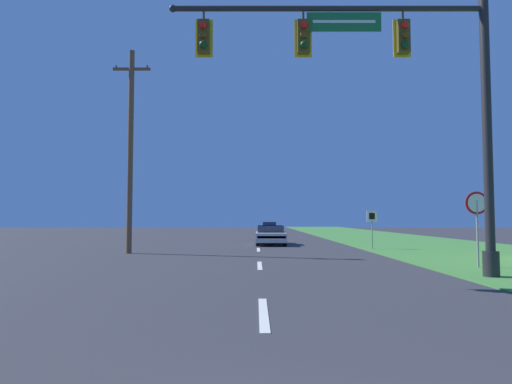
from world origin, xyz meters
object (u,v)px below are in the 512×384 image
object	(u,v)px
signal_mast	(400,88)
route_sign_post	(370,221)
stop_sign	(475,212)
car_ahead	(269,235)
far_car	(267,227)
utility_pole_near	(129,147)

from	to	relation	value
signal_mast	route_sign_post	world-z (taller)	signal_mast
stop_sign	route_sign_post	bearing A→B (deg)	96.95
stop_sign	route_sign_post	distance (m)	9.36
stop_sign	car_ahead	bearing A→B (deg)	115.21
car_ahead	far_car	bearing A→B (deg)	88.48
far_car	route_sign_post	size ratio (longest dim) A/B	2.14
car_ahead	far_car	size ratio (longest dim) A/B	1.07
car_ahead	route_sign_post	world-z (taller)	route_sign_post
signal_mast	far_car	distance (m)	44.13
car_ahead	stop_sign	bearing A→B (deg)	-64.79
signal_mast	far_car	size ratio (longest dim) A/B	2.13
car_ahead	stop_sign	xyz separation A→B (m)	(6.44, -13.68, 1.26)
route_sign_post	signal_mast	bearing A→B (deg)	-100.06
signal_mast	route_sign_post	bearing A→B (deg)	79.94
utility_pole_near	stop_sign	bearing A→B (deg)	-25.91
route_sign_post	utility_pole_near	bearing A→B (deg)	-167.10
far_car	car_ahead	bearing A→B (deg)	-91.52
car_ahead	utility_pole_near	distance (m)	10.92
signal_mast	car_ahead	xyz separation A→B (m)	(-3.23, 16.09, -4.74)
utility_pole_near	route_sign_post	bearing A→B (deg)	12.90
far_car	utility_pole_near	bearing A→B (deg)	-102.37
signal_mast	car_ahead	size ratio (longest dim) A/B	1.99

